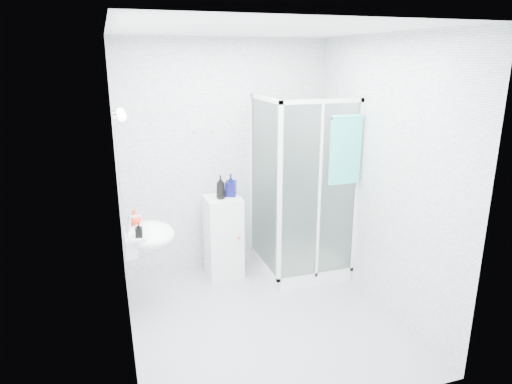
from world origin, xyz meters
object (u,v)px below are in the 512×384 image
object	(u,v)px
shower_enclosure	(297,237)
shampoo_bottle_b	(231,185)
wall_basin	(147,235)
hand_towel	(345,148)
soap_dispenser_black	(139,230)
soap_dispenser_orange	(134,218)
storage_cabinet	(223,236)
shampoo_bottle_a	(221,187)

from	to	relation	value
shower_enclosure	shampoo_bottle_b	size ratio (longest dim) A/B	8.01
wall_basin	shampoo_bottle_b	distance (m)	1.15
wall_basin	hand_towel	world-z (taller)	hand_towel
wall_basin	soap_dispenser_black	bearing A→B (deg)	-112.65
soap_dispenser_black	hand_towel	bearing A→B (deg)	2.92
shower_enclosure	hand_towel	size ratio (longest dim) A/B	2.85
soap_dispenser_orange	storage_cabinet	bearing A→B (deg)	24.37
hand_towel	soap_dispenser_orange	distance (m)	2.17
shower_enclosure	soap_dispenser_black	xyz separation A→B (m)	(-1.73, -0.51, 0.48)
hand_towel	shampoo_bottle_a	size ratio (longest dim) A/B	2.73
storage_cabinet	hand_towel	xyz separation A→B (m)	(1.11, -0.64, 1.06)
wall_basin	hand_towel	distance (m)	2.11
soap_dispenser_black	storage_cabinet	bearing A→B (deg)	38.33
storage_cabinet	shampoo_bottle_b	bearing A→B (deg)	9.23
shower_enclosure	wall_basin	size ratio (longest dim) A/B	3.57
shampoo_bottle_b	wall_basin	bearing A→B (deg)	-149.20
hand_towel	shampoo_bottle_b	xyz separation A→B (m)	(-1.01, 0.66, -0.47)
wall_basin	shampoo_bottle_b	xyz separation A→B (m)	(0.97, 0.58, 0.25)
wall_basin	shampoo_bottle_b	world-z (taller)	shampoo_bottle_b
soap_dispenser_orange	soap_dispenser_black	distance (m)	0.31
shower_enclosure	hand_towel	xyz separation A→B (m)	(0.33, -0.40, 1.07)
shampoo_bottle_a	soap_dispenser_black	size ratio (longest dim) A/B	1.91
shower_enclosure	soap_dispenser_orange	bearing A→B (deg)	-173.67
shampoo_bottle_b	hand_towel	bearing A→B (deg)	-33.14
wall_basin	soap_dispenser_black	world-z (taller)	wall_basin
wall_basin	shampoo_bottle_b	bearing A→B (deg)	30.80
shower_enclosure	wall_basin	world-z (taller)	shower_enclosure
wall_basin	shampoo_bottle_a	size ratio (longest dim) A/B	2.18
hand_towel	shampoo_bottle_a	bearing A→B (deg)	152.39
shampoo_bottle_a	shampoo_bottle_b	xyz separation A→B (m)	(0.13, 0.06, -0.00)
wall_basin	hand_towel	bearing A→B (deg)	-2.46
storage_cabinet	shampoo_bottle_a	xyz separation A→B (m)	(-0.03, -0.05, 0.59)
wall_basin	storage_cabinet	bearing A→B (deg)	32.78
soap_dispenser_orange	soap_dispenser_black	xyz separation A→B (m)	(0.02, -0.31, -0.01)
soap_dispenser_black	wall_basin	bearing A→B (deg)	67.35
hand_towel	shampoo_bottle_b	world-z (taller)	hand_towel
wall_basin	hand_towel	xyz separation A→B (m)	(1.98, -0.09, 0.72)
shower_enclosure	soap_dispenser_orange	xyz separation A→B (m)	(-1.75, -0.19, 0.49)
shower_enclosure	shampoo_bottle_a	size ratio (longest dim) A/B	7.77
wall_basin	soap_dispenser_black	size ratio (longest dim) A/B	4.16
storage_cabinet	shampoo_bottle_b	world-z (taller)	shampoo_bottle_b
shower_enclosure	shampoo_bottle_a	world-z (taller)	shower_enclosure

